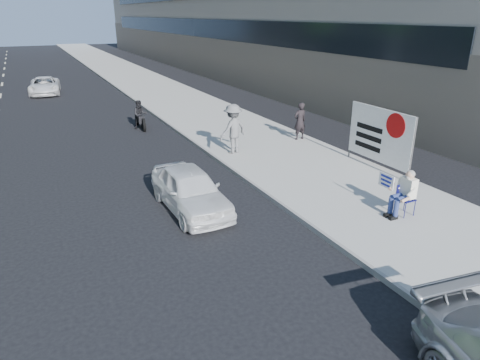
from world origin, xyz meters
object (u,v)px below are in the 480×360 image
seated_protester (403,191)px  jogger (233,129)px  white_sedan_near (190,190)px  white_sedan_far (44,86)px  protest_banner (380,135)px  pedestrian_woman (300,121)px  motorcycle (140,116)px

seated_protester → jogger: bearing=103.3°
white_sedan_near → white_sedan_far: (-2.59, 22.96, -0.04)m
seated_protester → protest_banner: protest_banner is taller
protest_banner → white_sedan_far: protest_banner is taller
white_sedan_near → white_sedan_far: 23.10m
protest_banner → white_sedan_far: size_ratio=0.72×
seated_protester → white_sedan_near: (-5.01, 3.24, -0.24)m
seated_protester → white_sedan_far: bearing=106.2°
jogger → white_sedan_near: (-3.30, -4.00, -0.50)m
seated_protester → pedestrian_woman: size_ratio=0.79×
seated_protester → protest_banner: (2.10, 3.22, 0.53)m
motorcycle → white_sedan_far: bearing=112.4°
seated_protester → white_sedan_near: 5.97m
jogger → pedestrian_woman: 3.54m
jogger → protest_banner: bearing=116.2°
pedestrian_woman → protest_banner: 4.54m
motorcycle → pedestrian_woman: bearing=-38.0°
protest_banner → motorcycle: (-6.03, 10.12, -0.76)m
motorcycle → seated_protester: bearing=-67.1°
white_sedan_near → white_sedan_far: size_ratio=0.87×
protest_banner → white_sedan_far: 24.96m
jogger → white_sedan_far: bearing=-89.9°
pedestrian_woman → white_sedan_near: 8.15m
seated_protester → jogger: 7.45m
pedestrian_woman → protest_banner: (0.31, -4.51, 0.43)m
protest_banner → jogger: bearing=133.4°
protest_banner → motorcycle: size_ratio=1.49×
white_sedan_near → protest_banner: bearing=-1.3°
pedestrian_woman → jogger: bearing=5.9°
jogger → white_sedan_near: bearing=33.3°
jogger → seated_protester: bearing=86.1°
pedestrian_woman → motorcycle: size_ratio=0.81×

